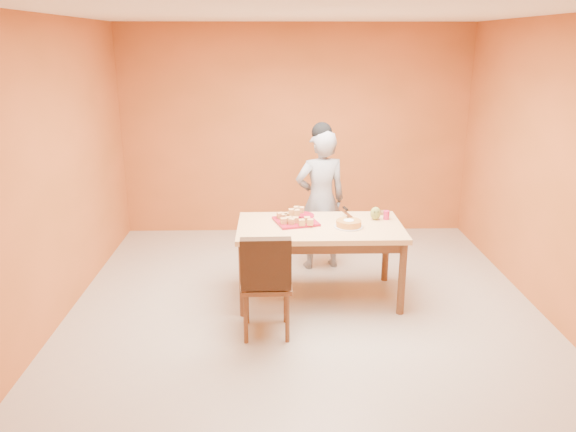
{
  "coord_description": "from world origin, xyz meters",
  "views": [
    {
      "loc": [
        -0.28,
        -4.78,
        2.47
      ],
      "look_at": [
        -0.15,
        0.3,
        0.88
      ],
      "focal_mm": 35.0,
      "sensor_mm": 36.0,
      "label": 1
    }
  ],
  "objects_px": {
    "person": "(321,200)",
    "magenta_glass": "(386,215)",
    "pastry_platter": "(296,221)",
    "egg_ornament": "(376,213)",
    "dining_table": "(320,234)",
    "red_dinner_plate": "(302,215)",
    "sponge_cake": "(349,223)",
    "checker_tin": "(383,213)",
    "dining_chair": "(266,282)"
  },
  "relations": [
    {
      "from": "red_dinner_plate",
      "to": "magenta_glass",
      "type": "distance_m",
      "value": 0.85
    },
    {
      "from": "red_dinner_plate",
      "to": "pastry_platter",
      "type": "bearing_deg",
      "value": -108.22
    },
    {
      "from": "dining_chair",
      "to": "dining_table",
      "type": "bearing_deg",
      "value": 53.6
    },
    {
      "from": "dining_table",
      "to": "egg_ornament",
      "type": "height_order",
      "value": "egg_ornament"
    },
    {
      "from": "person",
      "to": "magenta_glass",
      "type": "bearing_deg",
      "value": 121.46
    },
    {
      "from": "dining_chair",
      "to": "egg_ornament",
      "type": "bearing_deg",
      "value": 38.35
    },
    {
      "from": "checker_tin",
      "to": "dining_chair",
      "type": "bearing_deg",
      "value": -137.87
    },
    {
      "from": "dining_table",
      "to": "dining_chair",
      "type": "bearing_deg",
      "value": -125.27
    },
    {
      "from": "red_dinner_plate",
      "to": "magenta_glass",
      "type": "relative_size",
      "value": 2.9
    },
    {
      "from": "dining_table",
      "to": "egg_ornament",
      "type": "relative_size",
      "value": 12.09
    },
    {
      "from": "dining_table",
      "to": "dining_chair",
      "type": "relative_size",
      "value": 1.67
    },
    {
      "from": "dining_chair",
      "to": "egg_ornament",
      "type": "relative_size",
      "value": 7.22
    },
    {
      "from": "person",
      "to": "magenta_glass",
      "type": "relative_size",
      "value": 17.82
    },
    {
      "from": "dining_table",
      "to": "pastry_platter",
      "type": "bearing_deg",
      "value": 158.49
    },
    {
      "from": "pastry_platter",
      "to": "red_dinner_plate",
      "type": "distance_m",
      "value": 0.22
    },
    {
      "from": "dining_table",
      "to": "person",
      "type": "height_order",
      "value": "person"
    },
    {
      "from": "dining_table",
      "to": "egg_ornament",
      "type": "distance_m",
      "value": 0.61
    },
    {
      "from": "dining_chair",
      "to": "sponge_cake",
      "type": "bearing_deg",
      "value": 39.05
    },
    {
      "from": "magenta_glass",
      "to": "dining_table",
      "type": "bearing_deg",
      "value": -165.8
    },
    {
      "from": "person",
      "to": "red_dinner_plate",
      "type": "height_order",
      "value": "person"
    },
    {
      "from": "pastry_platter",
      "to": "red_dinner_plate",
      "type": "relative_size",
      "value": 1.51
    },
    {
      "from": "person",
      "to": "dining_chair",
      "type": "bearing_deg",
      "value": 56.2
    },
    {
      "from": "egg_ornament",
      "to": "dining_chair",
      "type": "bearing_deg",
      "value": -133.72
    },
    {
      "from": "dining_chair",
      "to": "pastry_platter",
      "type": "distance_m",
      "value": 0.92
    },
    {
      "from": "dining_table",
      "to": "person",
      "type": "distance_m",
      "value": 0.81
    },
    {
      "from": "dining_chair",
      "to": "sponge_cake",
      "type": "xyz_separation_m",
      "value": [
        0.79,
        0.67,
        0.3
      ]
    },
    {
      "from": "pastry_platter",
      "to": "red_dinner_plate",
      "type": "xyz_separation_m",
      "value": [
        0.07,
        0.21,
        -0.0
      ]
    },
    {
      "from": "sponge_cake",
      "to": "magenta_glass",
      "type": "relative_size",
      "value": 2.75
    },
    {
      "from": "pastry_platter",
      "to": "magenta_glass",
      "type": "bearing_deg",
      "value": 5.03
    },
    {
      "from": "pastry_platter",
      "to": "checker_tin",
      "type": "height_order",
      "value": "checker_tin"
    },
    {
      "from": "person",
      "to": "checker_tin",
      "type": "relative_size",
      "value": 15.86
    },
    {
      "from": "egg_ornament",
      "to": "checker_tin",
      "type": "distance_m",
      "value": 0.23
    },
    {
      "from": "dining_chair",
      "to": "pastry_platter",
      "type": "bearing_deg",
      "value": 69.71
    },
    {
      "from": "red_dinner_plate",
      "to": "sponge_cake",
      "type": "relative_size",
      "value": 1.05
    },
    {
      "from": "dining_table",
      "to": "egg_ornament",
      "type": "bearing_deg",
      "value": 15.79
    },
    {
      "from": "person",
      "to": "magenta_glass",
      "type": "distance_m",
      "value": 0.87
    },
    {
      "from": "person",
      "to": "pastry_platter",
      "type": "relative_size",
      "value": 4.06
    },
    {
      "from": "dining_chair",
      "to": "checker_tin",
      "type": "distance_m",
      "value": 1.64
    },
    {
      "from": "dining_table",
      "to": "pastry_platter",
      "type": "xyz_separation_m",
      "value": [
        -0.23,
        0.09,
        0.11
      ]
    },
    {
      "from": "red_dinner_plate",
      "to": "sponge_cake",
      "type": "distance_m",
      "value": 0.57
    },
    {
      "from": "egg_ornament",
      "to": "person",
      "type": "bearing_deg",
      "value": 134.71
    },
    {
      "from": "pastry_platter",
      "to": "checker_tin",
      "type": "xyz_separation_m",
      "value": [
        0.91,
        0.26,
        0.0
      ]
    },
    {
      "from": "dining_chair",
      "to": "red_dinner_plate",
      "type": "bearing_deg",
      "value": 69.9
    },
    {
      "from": "checker_tin",
      "to": "person",
      "type": "bearing_deg",
      "value": 143.63
    },
    {
      "from": "person",
      "to": "sponge_cake",
      "type": "height_order",
      "value": "person"
    },
    {
      "from": "pastry_platter",
      "to": "egg_ornament",
      "type": "xyz_separation_m",
      "value": [
        0.8,
        0.07,
        0.05
      ]
    },
    {
      "from": "sponge_cake",
      "to": "pastry_platter",
      "type": "bearing_deg",
      "value": 162.27
    },
    {
      "from": "red_dinner_plate",
      "to": "checker_tin",
      "type": "relative_size",
      "value": 2.58
    },
    {
      "from": "pastry_platter",
      "to": "sponge_cake",
      "type": "xyz_separation_m",
      "value": [
        0.5,
        -0.16,
        0.03
      ]
    },
    {
      "from": "dining_table",
      "to": "pastry_platter",
      "type": "height_order",
      "value": "pastry_platter"
    }
  ]
}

